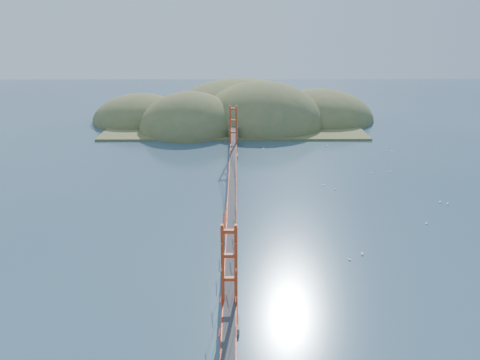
{
  "coord_description": "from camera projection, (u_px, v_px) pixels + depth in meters",
  "views": [
    {
      "loc": [
        0.76,
        -70.16,
        30.62
      ],
      "look_at": [
        1.26,
        0.0,
        5.41
      ],
      "focal_mm": 35.0,
      "sensor_mm": 36.0,
      "label": 1
    }
  ],
  "objects": [
    {
      "name": "sailboat_16",
      "position": [
        324.0,
        185.0,
        87.68
      ],
      "size": [
        0.58,
        0.58,
        0.61
      ],
      "color": "white",
      "rests_on": "ground"
    },
    {
      "name": "sailboat_0",
      "position": [
        362.0,
        253.0,
        62.76
      ],
      "size": [
        0.44,
        0.54,
        0.64
      ],
      "color": "white",
      "rests_on": "ground"
    },
    {
      "name": "sailboat_8",
      "position": [
        390.0,
        171.0,
        95.25
      ],
      "size": [
        0.56,
        0.56,
        0.59
      ],
      "color": "white",
      "rests_on": "ground"
    },
    {
      "name": "sailboat_1",
      "position": [
        335.0,
        188.0,
        85.84
      ],
      "size": [
        0.47,
        0.5,
        0.57
      ],
      "color": "white",
      "rests_on": "ground"
    },
    {
      "name": "sailboat_12",
      "position": [
        263.0,
        149.0,
        110.77
      ],
      "size": [
        0.59,
        0.58,
        0.67
      ],
      "color": "white",
      "rests_on": "ground"
    },
    {
      "name": "sailboat_15",
      "position": [
        328.0,
        145.0,
        113.51
      ],
      "size": [
        0.66,
        0.66,
        0.72
      ],
      "color": "white",
      "rests_on": "ground"
    },
    {
      "name": "sailboat_17",
      "position": [
        391.0,
        151.0,
        109.23
      ],
      "size": [
        0.58,
        0.58,
        0.65
      ],
      "color": "white",
      "rests_on": "ground"
    },
    {
      "name": "sailboat_10",
      "position": [
        349.0,
        259.0,
        61.35
      ],
      "size": [
        0.57,
        0.57,
        0.61
      ],
      "color": "white",
      "rests_on": "ground"
    },
    {
      "name": "far_headlands",
      "position": [
        242.0,
        120.0,
        140.87
      ],
      "size": [
        84.0,
        58.0,
        25.0
      ],
      "color": "olive",
      "rests_on": "ground"
    },
    {
      "name": "sailboat_13",
      "position": [
        426.0,
        223.0,
        71.74
      ],
      "size": [
        0.61,
        0.61,
        0.66
      ],
      "color": "white",
      "rests_on": "ground"
    },
    {
      "name": "bridge",
      "position": [
        232.0,
        170.0,
        74.18
      ],
      "size": [
        2.2,
        94.4,
        12.0
      ],
      "color": "gray",
      "rests_on": "ground"
    },
    {
      "name": "sailboat_9",
      "position": [
        447.0,
        203.0,
        79.16
      ],
      "size": [
        0.6,
        0.6,
        0.67
      ],
      "color": "white",
      "rests_on": "ground"
    },
    {
      "name": "ground",
      "position": [
        232.0,
        211.0,
        76.37
      ],
      "size": [
        320.0,
        320.0,
        0.0
      ],
      "primitive_type": "plane",
      "color": "#324E64",
      "rests_on": "ground"
    },
    {
      "name": "sailboat_14",
      "position": [
        440.0,
        202.0,
        79.82
      ],
      "size": [
        0.63,
        0.63,
        0.67
      ],
      "color": "white",
      "rests_on": "ground"
    },
    {
      "name": "sailboat_7",
      "position": [
        371.0,
        172.0,
        94.37
      ],
      "size": [
        0.5,
        0.41,
        0.58
      ],
      "color": "white",
      "rests_on": "ground"
    }
  ]
}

